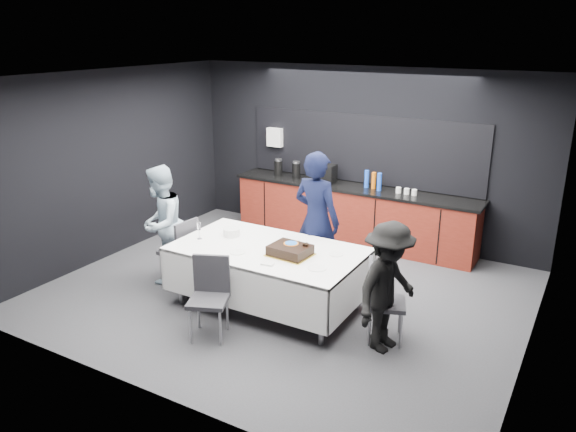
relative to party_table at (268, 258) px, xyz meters
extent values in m
plane|color=#3D3E42|center=(0.00, 0.40, -0.64)|extent=(6.00, 6.00, 0.00)
cube|color=white|center=(0.00, 0.40, 2.16)|extent=(6.00, 5.00, 0.04)
cube|color=black|center=(0.00, 2.90, 0.76)|extent=(6.00, 0.04, 2.80)
cube|color=black|center=(0.00, -2.10, 0.76)|extent=(6.00, 0.04, 2.80)
cube|color=black|center=(-3.00, 0.40, 0.76)|extent=(0.04, 5.00, 2.80)
cube|color=black|center=(3.00, 0.40, 0.76)|extent=(0.04, 5.00, 2.80)
cube|color=maroon|center=(0.00, 2.60, -0.19)|extent=(4.00, 0.60, 0.90)
cube|color=black|center=(0.00, 2.60, 0.28)|extent=(4.10, 0.64, 0.04)
cube|color=black|center=(0.00, 2.88, 0.86)|extent=(4.00, 0.03, 1.10)
cube|color=white|center=(-1.60, 2.83, 0.91)|extent=(0.28, 0.12, 0.32)
cylinder|color=black|center=(-1.40, 2.60, 0.43)|extent=(0.14, 0.14, 0.26)
cylinder|color=black|center=(-1.05, 2.60, 0.43)|extent=(0.14, 0.14, 0.26)
cube|color=black|center=(-0.50, 2.60, 0.45)|extent=(0.32, 0.24, 0.30)
cylinder|color=blue|center=(0.20, 2.65, 0.44)|extent=(0.07, 0.07, 0.28)
cylinder|color=orange|center=(0.32, 2.65, 0.43)|extent=(0.07, 0.07, 0.26)
cylinder|color=blue|center=(0.44, 2.58, 0.44)|extent=(0.07, 0.07, 0.28)
cylinder|color=white|center=(0.75, 2.60, 0.34)|extent=(0.08, 0.08, 0.09)
cylinder|color=white|center=(0.88, 2.60, 0.34)|extent=(0.08, 0.08, 0.09)
cylinder|color=white|center=(1.00, 2.60, 0.34)|extent=(0.08, 0.08, 0.09)
cylinder|color=#99999E|center=(-1.40, 2.60, 0.57)|extent=(0.12, 0.12, 0.03)
cylinder|color=#99999E|center=(-1.05, 2.60, 0.57)|extent=(0.12, 0.12, 0.03)
cylinder|color=#99999E|center=(-1.00, -0.50, -0.27)|extent=(0.06, 0.06, 0.75)
cylinder|color=#99999E|center=(-1.00, 0.50, -0.27)|extent=(0.06, 0.06, 0.75)
cylinder|color=#99999E|center=(1.00, -0.50, -0.27)|extent=(0.06, 0.06, 0.75)
cylinder|color=#99999E|center=(1.00, 0.50, -0.27)|extent=(0.06, 0.06, 0.75)
cube|color=white|center=(0.00, 0.00, 0.12)|extent=(2.32, 1.32, 0.04)
cube|color=white|center=(0.00, -0.65, -0.15)|extent=(2.32, 0.02, 0.55)
cube|color=white|center=(0.00, 0.65, -0.15)|extent=(2.32, 0.02, 0.55)
cube|color=white|center=(-1.15, 0.00, -0.15)|extent=(0.02, 1.32, 0.55)
cube|color=white|center=(1.15, 0.00, -0.15)|extent=(0.02, 1.32, 0.55)
cube|color=gold|center=(0.35, -0.06, 0.14)|extent=(0.52, 0.44, 0.01)
cube|color=black|center=(0.35, -0.06, 0.20)|extent=(0.48, 0.40, 0.10)
cube|color=black|center=(0.35, -0.06, 0.26)|extent=(0.48, 0.40, 0.01)
cylinder|color=orange|center=(0.33, 0.00, 0.26)|extent=(0.18, 0.18, 0.00)
cylinder|color=blue|center=(0.33, 0.00, 0.27)|extent=(0.15, 0.15, 0.01)
sphere|color=black|center=(0.53, 0.06, 0.28)|extent=(0.04, 0.04, 0.04)
sphere|color=black|center=(0.55, 0.02, 0.28)|extent=(0.04, 0.04, 0.04)
sphere|color=black|center=(0.51, 0.02, 0.28)|extent=(0.04, 0.04, 0.04)
cylinder|color=white|center=(-0.64, 0.13, 0.19)|extent=(0.22, 0.22, 0.10)
cylinder|color=white|center=(-0.24, -0.30, 0.14)|extent=(0.19, 0.19, 0.01)
cylinder|color=white|center=(0.82, 0.23, 0.14)|extent=(0.18, 0.18, 0.01)
cylinder|color=white|center=(0.81, -0.25, 0.14)|extent=(0.22, 0.22, 0.01)
cylinder|color=white|center=(0.12, 0.42, 0.14)|extent=(0.20, 0.20, 0.01)
cube|color=white|center=(0.27, -0.44, 0.15)|extent=(0.15, 0.11, 0.02)
cylinder|color=white|center=(-0.93, -0.17, 0.14)|extent=(0.06, 0.06, 0.00)
cylinder|color=white|center=(-0.93, -0.17, 0.20)|extent=(0.01, 0.01, 0.12)
cylinder|color=white|center=(-0.93, -0.17, 0.31)|extent=(0.05, 0.05, 0.10)
cube|color=#2E2D32|center=(-1.43, -0.02, -0.19)|extent=(0.46, 0.46, 0.05)
cube|color=#2E2D32|center=(-1.24, -0.04, 0.06)|extent=(0.08, 0.42, 0.45)
cylinder|color=#99999E|center=(-1.59, 0.16, -0.42)|extent=(0.03, 0.03, 0.44)
cylinder|color=#99999E|center=(-1.62, -0.18, -0.42)|extent=(0.03, 0.03, 0.44)
cylinder|color=#99999E|center=(-1.25, 0.13, -0.42)|extent=(0.03, 0.03, 0.44)
cylinder|color=#99999E|center=(-1.28, -0.21, -0.42)|extent=(0.03, 0.03, 0.44)
cube|color=#2E2D32|center=(1.57, -0.04, -0.19)|extent=(0.54, 0.54, 0.05)
cube|color=#2E2D32|center=(1.39, -0.11, 0.06)|extent=(0.19, 0.41, 0.45)
cylinder|color=#99999E|center=(1.79, -0.14, -0.42)|extent=(0.03, 0.03, 0.44)
cylinder|color=#99999E|center=(1.67, 0.18, -0.42)|extent=(0.03, 0.03, 0.44)
cylinder|color=#99999E|center=(1.47, -0.26, -0.42)|extent=(0.03, 0.03, 0.44)
cylinder|color=#99999E|center=(1.35, 0.06, -0.42)|extent=(0.03, 0.03, 0.44)
cube|color=#2E2D32|center=(-0.18, -0.98, -0.19)|extent=(0.55, 0.55, 0.05)
cube|color=#2E2D32|center=(-0.25, -0.81, 0.06)|extent=(0.40, 0.20, 0.45)
cylinder|color=#99999E|center=(-0.27, -1.21, -0.42)|extent=(0.03, 0.03, 0.44)
cylinder|color=#99999E|center=(0.05, -1.07, -0.42)|extent=(0.03, 0.03, 0.44)
cylinder|color=#99999E|center=(-0.40, -0.89, -0.42)|extent=(0.03, 0.03, 0.44)
cylinder|color=#99999E|center=(-0.09, -0.76, -0.42)|extent=(0.03, 0.03, 0.44)
imported|color=black|center=(0.24, 0.84, 0.29)|extent=(0.73, 0.53, 1.86)
imported|color=#A5BED0|center=(-1.69, -0.04, 0.17)|extent=(0.84, 0.95, 1.62)
imported|color=black|center=(1.64, -0.21, 0.09)|extent=(0.73, 1.04, 1.46)
camera|label=1|loc=(3.42, -5.43, 2.70)|focal=35.00mm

